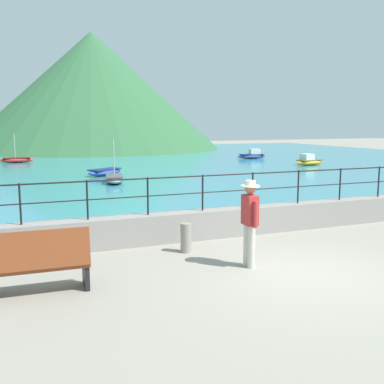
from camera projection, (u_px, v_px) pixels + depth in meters
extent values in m
plane|color=gray|center=(302.00, 273.00, 8.69)|extent=(120.00, 120.00, 0.00)
cube|color=gray|center=(228.00, 222.00, 11.57)|extent=(20.00, 0.56, 0.70)
cylinder|color=black|center=(20.00, 204.00, 9.61)|extent=(0.04, 0.04, 0.90)
cylinder|color=black|center=(87.00, 200.00, 10.14)|extent=(0.04, 0.04, 0.90)
cylinder|color=black|center=(148.00, 196.00, 10.66)|extent=(0.04, 0.04, 0.90)
cylinder|color=black|center=(203.00, 193.00, 11.19)|extent=(0.04, 0.04, 0.90)
cylinder|color=black|center=(253.00, 190.00, 11.71)|extent=(0.04, 0.04, 0.90)
cylinder|color=black|center=(298.00, 187.00, 12.24)|extent=(0.04, 0.04, 0.90)
cylinder|color=black|center=(340.00, 184.00, 12.76)|extent=(0.04, 0.04, 0.90)
cylinder|color=black|center=(379.00, 182.00, 13.29)|extent=(0.04, 0.04, 0.90)
cylinder|color=black|center=(228.00, 175.00, 11.39)|extent=(18.40, 0.04, 0.04)
cylinder|color=black|center=(228.00, 191.00, 11.45)|extent=(18.40, 0.03, 0.03)
cube|color=teal|center=(87.00, 163.00, 32.36)|extent=(64.00, 44.32, 0.06)
cone|color=#33663D|center=(93.00, 91.00, 49.31)|extent=(27.73, 27.73, 12.60)
cone|color=#33663D|center=(56.00, 120.00, 50.26)|extent=(19.74, 19.74, 6.41)
cube|color=brown|center=(38.00, 267.00, 7.61)|extent=(1.72, 0.59, 0.06)
cube|color=brown|center=(37.00, 250.00, 7.36)|extent=(1.70, 0.22, 0.64)
cube|color=black|center=(86.00, 275.00, 7.92)|extent=(0.10, 0.47, 0.43)
cylinder|color=beige|center=(247.00, 245.00, 9.11)|extent=(0.15, 0.15, 0.86)
cylinder|color=beige|center=(251.00, 247.00, 8.94)|extent=(0.15, 0.15, 0.86)
cube|color=#B22D2D|center=(250.00, 210.00, 8.91)|extent=(0.23, 0.37, 0.60)
cylinder|color=#B22D2D|center=(244.00, 210.00, 9.14)|extent=(0.09, 0.09, 0.52)
cylinder|color=#B22D2D|center=(256.00, 214.00, 8.70)|extent=(0.09, 0.09, 0.52)
sphere|color=#9E7051|center=(250.00, 188.00, 8.85)|extent=(0.22, 0.22, 0.22)
cylinder|color=beige|center=(250.00, 186.00, 8.84)|extent=(0.38, 0.38, 0.02)
cylinder|color=beige|center=(250.00, 183.00, 8.83)|extent=(0.20, 0.20, 0.10)
cylinder|color=gray|center=(186.00, 238.00, 10.04)|extent=(0.24, 0.24, 0.66)
ellipsoid|color=gold|center=(310.00, 162.00, 30.36)|extent=(2.43, 1.31, 0.36)
cube|color=brown|center=(310.00, 160.00, 30.33)|extent=(1.95, 1.09, 0.06)
cube|color=silver|center=(307.00, 157.00, 30.17)|extent=(0.90, 0.77, 0.40)
ellipsoid|color=#2D4C9E|center=(105.00, 172.00, 24.31)|extent=(2.41, 2.04, 0.36)
cube|color=navy|center=(105.00, 169.00, 24.29)|extent=(1.95, 1.67, 0.06)
ellipsoid|color=red|center=(17.00, 160.00, 32.25)|extent=(2.34, 0.99, 0.36)
cube|color=maroon|center=(17.00, 158.00, 32.23)|extent=(1.87, 0.84, 0.06)
cylinder|color=#B2A899|center=(15.00, 146.00, 32.06)|extent=(0.06, 0.06, 1.68)
ellipsoid|color=#2D4C9E|center=(252.00, 156.00, 35.80)|extent=(2.42, 1.30, 0.36)
cube|color=navy|center=(252.00, 154.00, 35.78)|extent=(1.95, 1.09, 0.06)
cube|color=silver|center=(255.00, 151.00, 35.79)|extent=(0.90, 0.76, 0.40)
ellipsoid|color=gray|center=(114.00, 179.00, 21.30)|extent=(1.31, 2.43, 0.36)
cube|color=#4D4D51|center=(114.00, 176.00, 21.28)|extent=(1.10, 1.95, 0.06)
cylinder|color=#B2A899|center=(114.00, 157.00, 21.25)|extent=(0.06, 0.06, 1.69)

